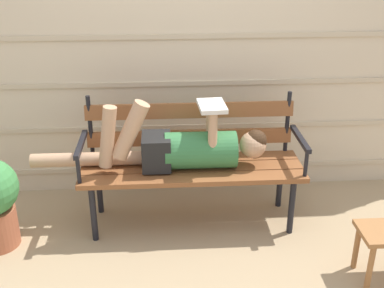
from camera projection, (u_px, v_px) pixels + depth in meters
ground_plane at (193, 226)px, 3.64m from camera, size 12.00×12.00×0.00m
house_siding at (187, 59)px, 3.78m from camera, size 4.58×0.08×2.20m
park_bench at (191, 157)px, 3.56m from camera, size 1.59×0.49×0.93m
reclining_person at (181, 147)px, 3.44m from camera, size 1.67×0.26×0.54m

